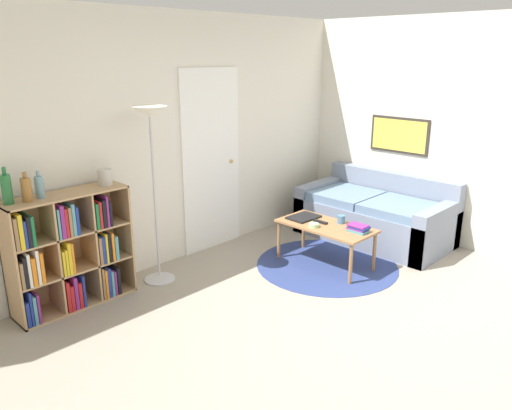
# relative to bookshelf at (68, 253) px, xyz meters

# --- Properties ---
(ground_plane) EXTENTS (14.00, 14.00, 0.00)m
(ground_plane) POSITION_rel_bookshelf_xyz_m (1.51, -2.39, -0.51)
(ground_plane) COLOR gray
(wall_back) EXTENTS (7.65, 0.11, 2.60)m
(wall_back) POSITION_rel_bookshelf_xyz_m (1.52, 0.22, 0.78)
(wall_back) COLOR silver
(wall_back) RESTS_ON ground_plane
(wall_right) EXTENTS (0.08, 5.58, 2.60)m
(wall_right) POSITION_rel_bookshelf_xyz_m (3.86, -1.10, 0.79)
(wall_right) COLOR silver
(wall_right) RESTS_ON ground_plane
(rug) EXTENTS (1.51, 1.51, 0.01)m
(rug) POSITION_rel_bookshelf_xyz_m (2.31, -1.12, -0.50)
(rug) COLOR navy
(rug) RESTS_ON ground_plane
(bookshelf) EXTENTS (1.06, 0.34, 1.04)m
(bookshelf) POSITION_rel_bookshelf_xyz_m (0.00, 0.00, 0.00)
(bookshelf) COLOR tan
(bookshelf) RESTS_ON ground_plane
(floor_lamp) EXTENTS (0.33, 0.33, 1.72)m
(floor_lamp) POSITION_rel_bookshelf_xyz_m (0.85, -0.13, 0.93)
(floor_lamp) COLOR #B7B7BC
(floor_lamp) RESTS_ON ground_plane
(couch) EXTENTS (0.94, 1.76, 0.77)m
(couch) POSITION_rel_bookshelf_xyz_m (3.41, -1.04, -0.22)
(couch) COLOR gray
(couch) RESTS_ON ground_plane
(coffee_table) EXTENTS (0.51, 1.02, 0.45)m
(coffee_table) POSITION_rel_bookshelf_xyz_m (2.32, -1.08, -0.11)
(coffee_table) COLOR #996B42
(coffee_table) RESTS_ON ground_plane
(laptop) EXTENTS (0.35, 0.26, 0.02)m
(laptop) POSITION_rel_bookshelf_xyz_m (2.33, -0.77, -0.05)
(laptop) COLOR black
(laptop) RESTS_ON coffee_table
(bowl) EXTENTS (0.11, 0.11, 0.04)m
(bowl) POSITION_rel_bookshelf_xyz_m (2.18, -1.03, -0.04)
(bowl) COLOR #9ED193
(bowl) RESTS_ON coffee_table
(book_stack_on_table) EXTENTS (0.15, 0.21, 0.07)m
(book_stack_on_table) POSITION_rel_bookshelf_xyz_m (2.38, -1.44, -0.02)
(book_stack_on_table) COLOR teal
(book_stack_on_table) RESTS_ON coffee_table
(cup) EXTENTS (0.08, 0.08, 0.09)m
(cup) POSITION_rel_bookshelf_xyz_m (2.48, -1.16, -0.02)
(cup) COLOR teal
(cup) RESTS_ON coffee_table
(remote) EXTENTS (0.05, 0.17, 0.02)m
(remote) POSITION_rel_bookshelf_xyz_m (2.33, -1.00, -0.05)
(remote) COLOR black
(remote) RESTS_ON coffee_table
(bottle_left) EXTENTS (0.08, 0.08, 0.30)m
(bottle_left) POSITION_rel_bookshelf_xyz_m (-0.41, 0.02, 0.66)
(bottle_left) COLOR #236633
(bottle_left) RESTS_ON bookshelf
(bottle_middle) EXTENTS (0.08, 0.08, 0.24)m
(bottle_middle) POSITION_rel_bookshelf_xyz_m (-0.28, -0.02, 0.64)
(bottle_middle) COLOR olive
(bottle_middle) RESTS_ON bookshelf
(bottle_right) EXTENTS (0.07, 0.07, 0.23)m
(bottle_right) POSITION_rel_bookshelf_xyz_m (-0.16, 0.01, 0.63)
(bottle_right) COLOR #6B93A3
(bottle_right) RESTS_ON bookshelf
(vase_on_shelf) EXTENTS (0.13, 0.13, 0.15)m
(vase_on_shelf) POSITION_rel_bookshelf_xyz_m (0.42, 0.00, 0.61)
(vase_on_shelf) COLOR #B7B2A8
(vase_on_shelf) RESTS_ON bookshelf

